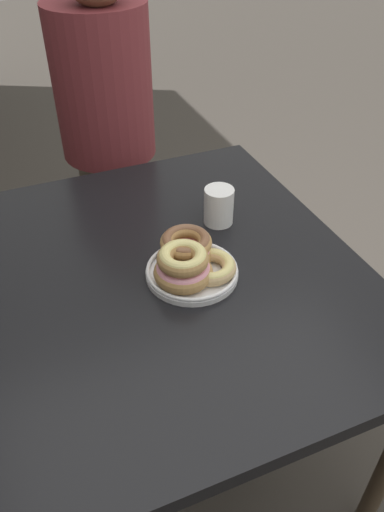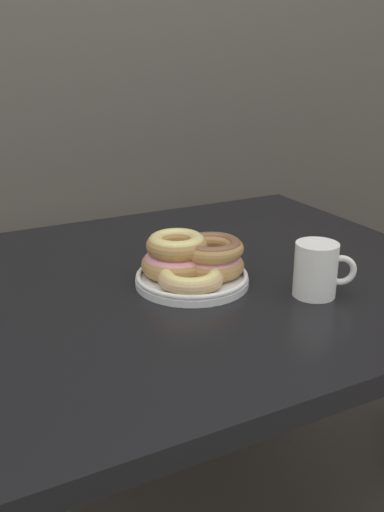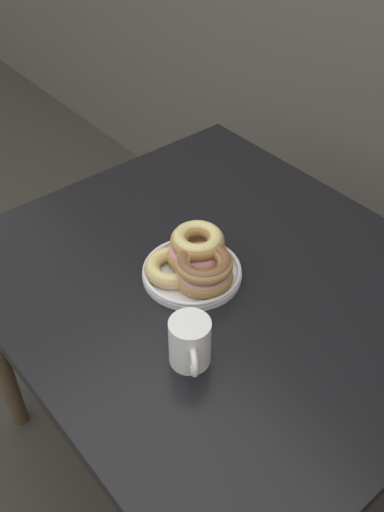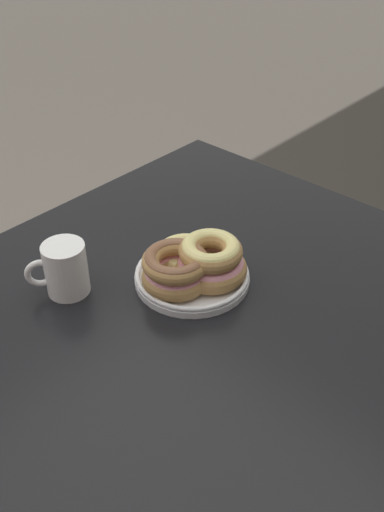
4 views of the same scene
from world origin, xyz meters
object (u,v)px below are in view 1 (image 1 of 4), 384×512
(dining_table, at_px, (169,291))
(person_figure, at_px, (107,133))
(coffee_mug, at_px, (219,205))
(donut_plate, at_px, (190,261))

(dining_table, xyz_separation_m, person_figure, (0.80, -0.06, 0.08))
(coffee_mug, bearing_deg, donut_plate, 138.21)
(dining_table, distance_m, person_figure, 0.81)
(donut_plate, relative_size, coffee_mug, 2.34)
(donut_plate, bearing_deg, person_figure, -1.36)
(person_figure, bearing_deg, coffee_mug, -167.88)
(coffee_mug, height_order, person_figure, person_figure)
(dining_table, relative_size, person_figure, 0.78)
(dining_table, height_order, coffee_mug, coffee_mug)
(donut_plate, relative_size, person_figure, 0.18)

